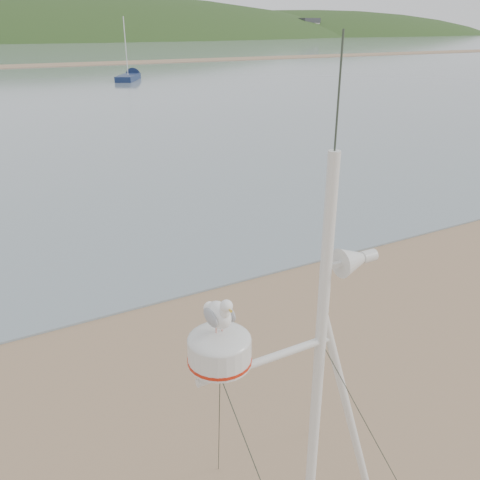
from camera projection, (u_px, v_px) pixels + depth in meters
hill_ridge at (0, 90)px, 210.52m from camera, size 620.00×180.00×80.00m
mast_rig at (312, 444)px, 4.89m from camera, size 2.17×2.31×4.89m
sailboat_blue_far at (132, 76)px, 50.13m from camera, size 4.40×6.08×6.16m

